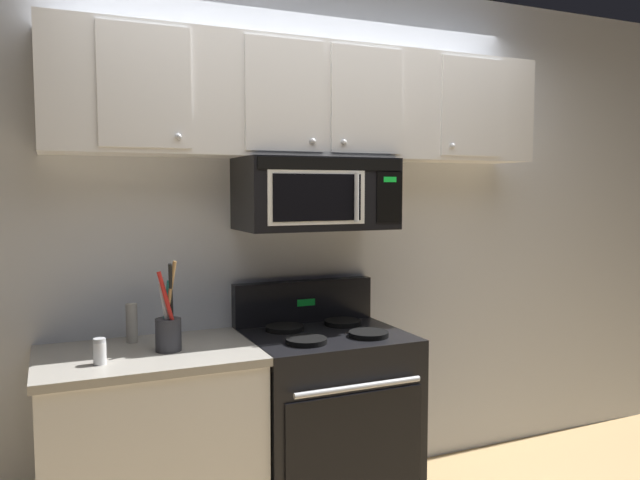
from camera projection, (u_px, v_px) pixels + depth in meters
name	position (u px, v px, depth m)	size (l,w,h in m)	color
back_wall	(297.00, 236.00, 3.31)	(5.20, 0.10, 2.70)	silver
stove_range	(325.00, 420.00, 3.05)	(0.76, 0.69, 1.12)	black
over_range_microwave	(316.00, 194.00, 3.07)	(0.76, 0.43, 0.35)	black
upper_cabinets	(313.00, 102.00, 3.06)	(2.50, 0.36, 0.55)	silver
counter_segment	(150.00, 451.00, 2.72)	(0.93, 0.65, 0.90)	silver
utensil_crock_charcoal	(168.00, 328.00, 2.68)	(0.11, 0.11, 0.39)	#2D2D33
salt_shaker	(100.00, 352.00, 2.48)	(0.05, 0.05, 0.11)	white
pepper_mill	(132.00, 323.00, 2.83)	(0.05, 0.05, 0.18)	#B7B2A8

